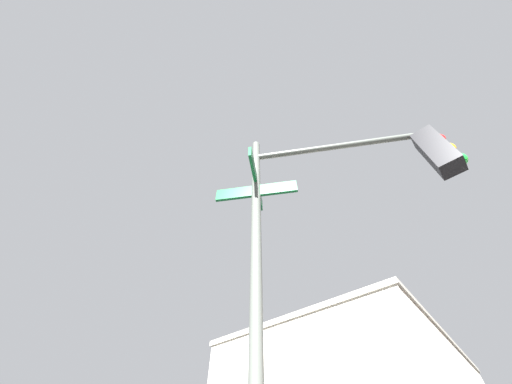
% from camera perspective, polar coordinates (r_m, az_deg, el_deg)
% --- Properties ---
extents(traffic_signal_near, '(2.83, 1.87, 5.38)m').
position_cam_1_polar(traffic_signal_near, '(3.31, 20.32, -1.23)').
color(traffic_signal_near, '#474C47').
rests_on(traffic_signal_near, ground_plane).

